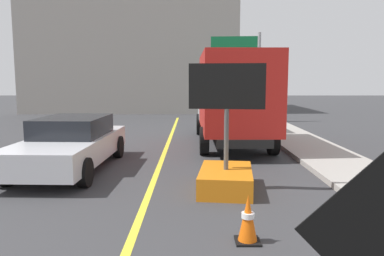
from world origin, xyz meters
name	(u,v)px	position (x,y,z in m)	size (l,w,h in m)	color
lane_center_stripe	(134,229)	(0.00, 6.00, 0.00)	(0.14, 36.00, 0.01)	yellow
arrow_board_trailer	(225,168)	(1.63, 8.16, 0.48)	(1.60, 1.92, 2.70)	orange
box_truck	(231,96)	(2.36, 13.97, 1.77)	(2.52, 7.16, 3.24)	black
pickup_car	(70,143)	(-2.30, 10.08, 0.70)	(2.12, 4.97, 1.38)	silver
highway_guide_sign	(244,61)	(3.87, 21.65, 3.42)	(2.78, 0.35, 5.00)	gray
far_building_block	(136,54)	(-3.60, 31.45, 4.51)	(15.54, 9.88, 9.02)	gray
traffic_cone_mid_lane	(247,219)	(1.71, 5.51, 0.35)	(0.36, 0.36, 0.71)	black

